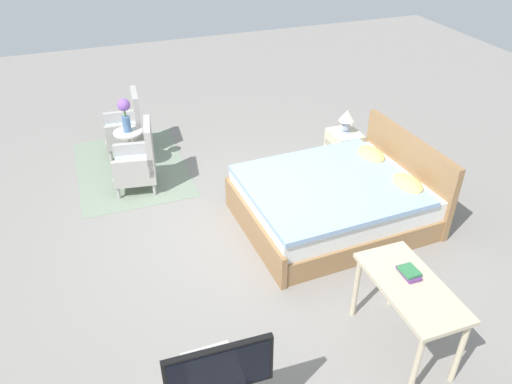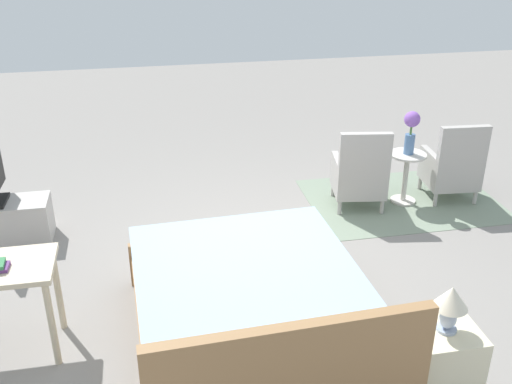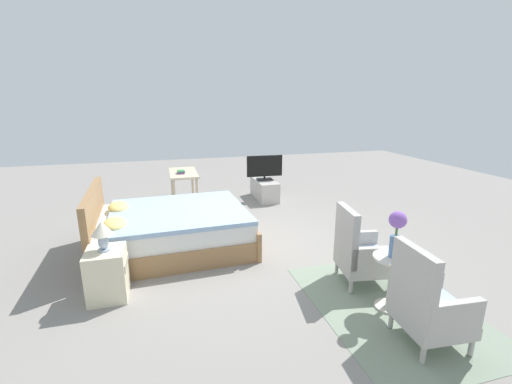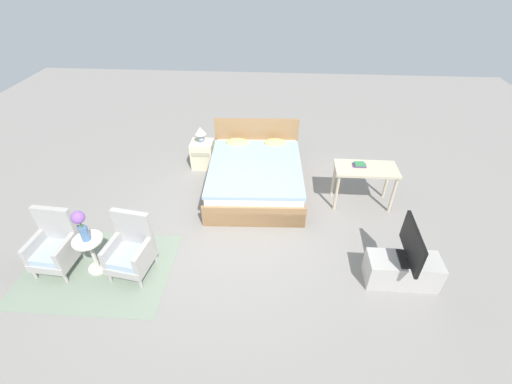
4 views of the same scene
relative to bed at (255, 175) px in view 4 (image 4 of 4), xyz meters
The scene contains 13 objects.
ground_plane 1.15m from the bed, 97.41° to the right, with size 16.00×16.00×0.00m, color gray.
floor_rug 3.04m from the bed, 134.59° to the right, with size 2.10×1.50×0.01m.
bed is the anchor object (origin of this frame).
armchair_by_window_left 3.39m from the bed, 141.77° to the right, with size 0.58×0.58×0.92m.
armchair_by_window_right 2.62m from the bed, 126.91° to the right, with size 0.62×0.62×0.92m.
side_table 3.01m from the bed, 134.93° to the right, with size 0.40×0.40×0.58m.
flower_vase 3.06m from the bed, 134.93° to the right, with size 0.17×0.17×0.48m.
nightstand 1.33m from the bed, 148.11° to the left, with size 0.44×0.41×0.55m.
table_lamp 1.41m from the bed, 148.08° to the left, with size 0.22×0.22×0.33m.
tv_stand 2.97m from the bed, 43.99° to the right, with size 0.96×0.40×0.42m.
tv_flatscreen 3.00m from the bed, 43.96° to the right, with size 0.21×0.78×0.53m.
vanity_desk 1.95m from the bed, ahead, with size 1.04×0.52×0.74m.
book_stack 1.86m from the bed, ahead, with size 0.22×0.15×0.05m.
Camera 4 is at (0.51, -4.16, 3.85)m, focal length 24.00 mm.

